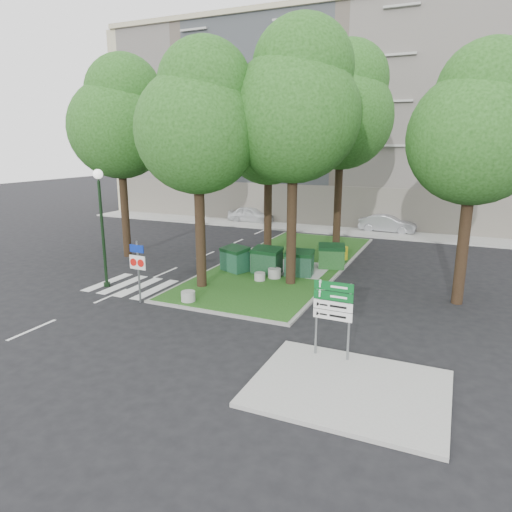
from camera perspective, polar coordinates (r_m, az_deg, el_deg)
The scene contains 26 objects.
ground at distance 17.92m, azimuth -6.70°, elevation -6.86°, with size 120.00×120.00×0.00m, color black.
median_island at distance 24.62m, azimuth 3.79°, elevation -0.89°, with size 6.00×16.00×0.12m, color #1B4413.
median_kerb at distance 24.62m, azimuth 3.79°, elevation -0.92°, with size 6.30×16.30×0.10m, color gray.
sidewalk_corner at distance 12.72m, azimuth 11.51°, elevation -15.86°, with size 5.00×4.00×0.12m, color #999993.
building_sidewalk at distance 34.56m, azimuth 9.06°, elevation 3.25°, with size 42.00×3.00×0.12m, color #999993.
zebra_crossing at distance 21.11m, azimuth -13.44°, elevation -3.92°, with size 5.00×3.00×0.01m, color silver.
apartment_building at distance 41.33m, azimuth 12.32°, elevation 15.88°, with size 41.00×12.00×16.00m, color beige.
tree_median_near_left at distance 19.73m, azimuth -7.08°, elevation 16.67°, with size 5.20×5.20×10.53m.
tree_median_near_right at distance 20.11m, azimuth 5.06°, elevation 18.58°, with size 5.60×5.60×11.46m.
tree_median_mid at distance 25.32m, azimuth 1.80°, elevation 15.35°, with size 4.80×4.80×9.99m.
tree_median_far at distance 27.26m, azimuth 10.91°, elevation 17.83°, with size 5.80×5.80×11.93m.
tree_street_left at distance 26.66m, azimuth -16.57°, elevation 16.18°, with size 5.40×5.40×11.00m.
tree_street_right at distance 19.45m, azimuth 26.09°, elevation 14.48°, with size 5.00×5.00×10.06m.
dumpster_a at distance 22.78m, azimuth -2.66°, elevation -0.37°, with size 1.61×1.40×1.25m.
dumpster_b at distance 22.39m, azimuth 1.35°, elevation -0.55°, with size 1.44×1.03×1.30m.
dumpster_c at distance 22.06m, azimuth 5.42°, elevation -0.89°, with size 1.46×1.12×1.25m.
dumpster_d at distance 23.63m, azimuth 9.41°, elevation -0.04°, with size 1.54×1.27×1.24m.
bollard_left at distance 18.69m, azimuth -8.47°, elevation -4.99°, with size 0.57×0.57×0.41m, color #989893.
bollard_right at distance 21.26m, azimuth 0.48°, elevation -2.57°, with size 0.51×0.51×0.36m, color gray.
bollard_mid at distance 21.66m, azimuth 2.33°, elevation -2.16°, with size 0.62×0.62×0.44m, color gray.
litter_bin at distance 25.47m, azimuth 10.94°, elevation 0.36°, with size 0.41×0.41×0.72m, color gold.
street_lamp at distance 21.18m, azimuth -18.78°, elevation 4.96°, with size 0.42×0.42×5.26m.
traffic_sign_pole at distance 18.85m, azimuth -14.52°, elevation -0.91°, with size 0.77×0.09×2.57m.
directional_sign at distance 13.56m, azimuth 9.61°, elevation -6.36°, with size 1.17×0.10×2.33m.
car_white at distance 37.68m, azimuth -0.64°, elevation 5.20°, with size 1.54×3.83×1.31m, color silver.
car_silver at distance 34.64m, azimuth 16.12°, elevation 3.91°, with size 1.40×4.02×1.32m, color gray.
Camera 1 is at (8.66, -14.37, 6.30)m, focal length 32.00 mm.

